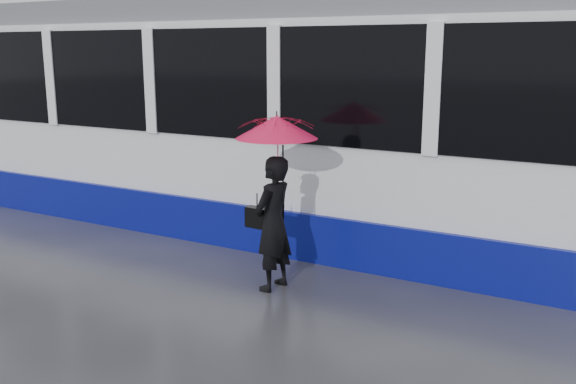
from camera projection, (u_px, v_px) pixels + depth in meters
The scene contains 5 objects.
ground at pixel (262, 295), 7.02m from camera, with size 90.00×90.00×0.00m, color #2B2B30.
rails at pixel (354, 237), 9.14m from camera, with size 34.00×1.51×0.02m.
woman at pixel (273, 224), 7.07m from camera, with size 0.55×0.36×1.51m, color black.
umbrella at pixel (277, 143), 6.85m from camera, with size 0.96×0.96×1.02m.
handbag at pixel (257, 217), 7.18m from camera, with size 0.28×0.14×0.41m.
Camera 1 is at (3.51, -5.60, 2.64)m, focal length 40.00 mm.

